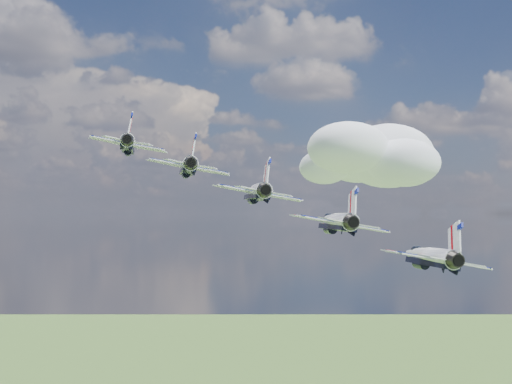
{
  "coord_description": "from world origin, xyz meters",
  "views": [
    {
      "loc": [
        -11.43,
        -68.35,
        141.44
      ],
      "look_at": [
        -3.42,
        13.43,
        143.96
      ],
      "focal_mm": 50.0,
      "sensor_mm": 36.0,
      "label": 1
    }
  ],
  "objects_px": {
    "jet_0": "(129,145)",
    "jet_4": "(428,256)",
    "jet_3": "(335,221)",
    "jet_1": "(188,167)",
    "jet_2": "(256,192)"
  },
  "relations": [
    {
      "from": "jet_0",
      "to": "jet_3",
      "type": "bearing_deg",
      "value": -44.07
    },
    {
      "from": "jet_1",
      "to": "jet_2",
      "type": "xyz_separation_m",
      "value": [
        7.83,
        -6.83,
        -3.34
      ]
    },
    {
      "from": "jet_0",
      "to": "jet_1",
      "type": "distance_m",
      "value": 10.91
    },
    {
      "from": "jet_1",
      "to": "jet_4",
      "type": "distance_m",
      "value": 32.73
    },
    {
      "from": "jet_0",
      "to": "jet_4",
      "type": "relative_size",
      "value": 1.0
    },
    {
      "from": "jet_1",
      "to": "jet_4",
      "type": "height_order",
      "value": "jet_1"
    },
    {
      "from": "jet_0",
      "to": "jet_2",
      "type": "xyz_separation_m",
      "value": [
        15.66,
        -13.65,
        -6.68
      ]
    },
    {
      "from": "jet_0",
      "to": "jet_4",
      "type": "xyz_separation_m",
      "value": [
        31.31,
        -27.31,
        -13.35
      ]
    },
    {
      "from": "jet_2",
      "to": "jet_3",
      "type": "relative_size",
      "value": 1.0
    },
    {
      "from": "jet_0",
      "to": "jet_1",
      "type": "xyz_separation_m",
      "value": [
        7.83,
        -6.83,
        -3.34
      ]
    },
    {
      "from": "jet_3",
      "to": "jet_1",
      "type": "bearing_deg",
      "value": 135.93
    },
    {
      "from": "jet_0",
      "to": "jet_1",
      "type": "relative_size",
      "value": 1.0
    },
    {
      "from": "jet_3",
      "to": "jet_0",
      "type": "bearing_deg",
      "value": 135.93
    },
    {
      "from": "jet_0",
      "to": "jet_3",
      "type": "relative_size",
      "value": 1.0
    },
    {
      "from": "jet_1",
      "to": "jet_2",
      "type": "distance_m",
      "value": 10.91
    }
  ]
}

